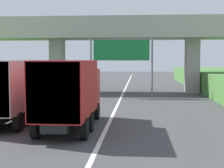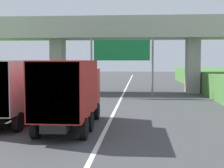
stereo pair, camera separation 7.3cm
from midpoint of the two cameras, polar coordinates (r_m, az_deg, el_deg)
name	(u,v)px [view 2 (the right image)]	position (r m, az deg, el deg)	size (l,w,h in m)	color
lane_centre_stripe	(120,100)	(29.49, 1.49, -2.65)	(0.20, 96.57, 0.01)	white
overpass_bridge	(124,36)	(36.44, 2.14, 8.05)	(40.00, 4.80, 7.91)	#ADA89E
overhead_highway_sign	(122,54)	(31.45, 1.73, 5.07)	(5.88, 0.18, 5.41)	slate
truck_red	(70,90)	(17.01, -6.98, -1.10)	(2.44, 7.30, 3.44)	black
truck_yellow	(14,88)	(19.26, -16.18, -0.63)	(2.44, 7.30, 3.44)	black
car_black	(49,94)	(26.06, -10.56, -1.72)	(1.86, 4.10, 1.72)	black
construction_barrel_3	(16,105)	(23.41, -15.88, -3.44)	(0.57, 0.57, 0.90)	orange
construction_barrel_4	(40,96)	(28.50, -11.97, -2.05)	(0.57, 0.57, 0.90)	orange
construction_barrel_5	(55,90)	(33.75, -9.58, -1.08)	(0.57, 0.57, 0.90)	orange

